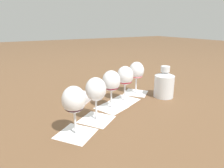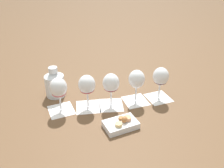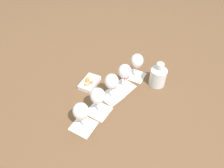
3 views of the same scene
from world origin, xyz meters
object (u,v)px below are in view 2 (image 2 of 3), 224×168
Objects in this scene: wine_glass_3 at (137,81)px; wine_glass_0 at (59,89)px; snack_dish at (121,124)px; wine_glass_2 at (112,85)px; wine_glass_1 at (87,86)px; ceramic_vase at (55,83)px; wine_glass_4 at (161,78)px.

wine_glass_0 is at bearing -151.65° from wine_glass_3.
wine_glass_0 is at bearing 171.96° from snack_dish.
wine_glass_2 is at bearing 25.58° from wine_glass_0.
wine_glass_3 is (0.21, 0.11, -0.00)m from wine_glass_1.
wine_glass_2 reaches higher than ceramic_vase.
wine_glass_3 is at bearing 84.63° from snack_dish.
wine_glass_4 is at bearing 28.54° from wine_glass_0.
wine_glass_0 and wine_glass_4 have the same top height.
wine_glass_0 is 0.37m from wine_glass_3.
wine_glass_0 is 1.00× the size of wine_glass_4.
wine_glass_1 is 1.00× the size of wine_glass_3.
wine_glass_3 is at bearing -150.90° from wine_glass_4.
snack_dish is at bearing -60.69° from wine_glass_2.
wine_glass_1 is 0.36m from wine_glass_4.
wine_glass_0 is at bearing -151.46° from wine_glass_4.
wine_glass_1 is at bearing -151.44° from wine_glass_3.
wine_glass_0 is 1.00× the size of wine_glass_2.
wine_glass_3 is 1.03× the size of snack_dish.
wine_glass_2 is (0.22, 0.10, -0.00)m from wine_glass_0.
wine_glass_3 is at bearing 33.77° from wine_glass_2.
wine_glass_0 is at bearing -152.04° from wine_glass_1.
wine_glass_0 is 0.13m from wine_glass_1.
wine_glass_2 is at bearing 119.31° from snack_dish.
ceramic_vase is (-0.41, -0.06, -0.05)m from wine_glass_3.
wine_glass_2 reaches higher than snack_dish.
wine_glass_4 is at bearing 65.14° from snack_dish.
wine_glass_1 is 0.24m from wine_glass_3.
wine_glass_0 is 0.15m from ceramic_vase.
wine_glass_3 reaches higher than ceramic_vase.
wine_glass_3 is at bearing 28.56° from wine_glass_1.
wine_glass_0 is 0.32m from snack_dish.
wine_glass_3 is 1.00× the size of wine_glass_4.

